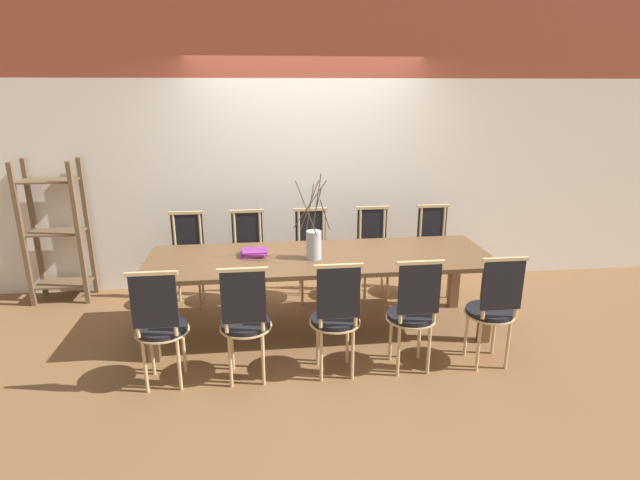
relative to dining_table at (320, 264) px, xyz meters
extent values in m
plane|color=brown|center=(0.00, 0.00, -0.66)|extent=(16.00, 16.00, 0.00)
cube|color=white|center=(0.00, 1.28, 0.48)|extent=(12.00, 0.06, 2.28)
cube|color=brown|center=(0.00, 1.28, 2.08)|extent=(12.00, 0.06, 0.92)
cube|color=brown|center=(0.00, 0.00, 0.06)|extent=(3.08, 0.96, 0.04)
cube|color=brown|center=(-1.43, -0.37, -0.31)|extent=(0.09, 0.09, 0.70)
cube|color=brown|center=(1.43, -0.37, -0.31)|extent=(0.09, 0.09, 0.70)
cube|color=brown|center=(-1.43, 0.37, -0.31)|extent=(0.09, 0.09, 0.70)
cube|color=brown|center=(1.43, 0.37, -0.31)|extent=(0.09, 0.09, 0.70)
cylinder|color=black|center=(-1.28, -0.72, -0.20)|extent=(0.38, 0.38, 0.04)
cylinder|color=tan|center=(-1.28, -0.72, -0.22)|extent=(0.40, 0.40, 0.01)
cylinder|color=tan|center=(-1.40, -0.59, -0.44)|extent=(0.03, 0.03, 0.44)
cylinder|color=tan|center=(-1.15, -0.59, -0.44)|extent=(0.03, 0.03, 0.44)
cylinder|color=tan|center=(-1.40, -0.84, -0.44)|extent=(0.03, 0.03, 0.44)
cylinder|color=tan|center=(-1.15, -0.84, -0.44)|extent=(0.03, 0.03, 0.44)
cylinder|color=tan|center=(-1.41, -0.88, 0.07)|extent=(0.03, 0.03, 0.49)
cylinder|color=tan|center=(-1.15, -0.88, 0.07)|extent=(0.03, 0.03, 0.49)
cube|color=black|center=(-1.28, -0.88, 0.09)|extent=(0.32, 0.02, 0.40)
cube|color=tan|center=(-1.28, -0.88, 0.30)|extent=(0.36, 0.03, 0.03)
cylinder|color=black|center=(-0.66, -0.72, -0.20)|extent=(0.38, 0.38, 0.04)
cylinder|color=tan|center=(-0.66, -0.72, -0.22)|extent=(0.40, 0.40, 0.01)
cylinder|color=tan|center=(-0.78, -0.59, -0.44)|extent=(0.03, 0.03, 0.44)
cylinder|color=tan|center=(-0.53, -0.59, -0.44)|extent=(0.03, 0.03, 0.44)
cylinder|color=tan|center=(-0.78, -0.84, -0.44)|extent=(0.03, 0.03, 0.44)
cylinder|color=tan|center=(-0.53, -0.84, -0.44)|extent=(0.03, 0.03, 0.44)
cylinder|color=tan|center=(-0.79, -0.88, 0.07)|extent=(0.03, 0.03, 0.49)
cylinder|color=tan|center=(-0.52, -0.88, 0.07)|extent=(0.03, 0.03, 0.49)
cube|color=black|center=(-0.66, -0.88, 0.09)|extent=(0.32, 0.02, 0.40)
cube|color=tan|center=(-0.66, -0.88, 0.30)|extent=(0.36, 0.03, 0.03)
cylinder|color=black|center=(0.03, -0.72, -0.20)|extent=(0.38, 0.38, 0.04)
cylinder|color=tan|center=(0.03, -0.72, -0.22)|extent=(0.40, 0.40, 0.01)
cylinder|color=tan|center=(-0.09, -0.59, -0.44)|extent=(0.03, 0.03, 0.44)
cylinder|color=tan|center=(0.16, -0.59, -0.44)|extent=(0.03, 0.03, 0.44)
cylinder|color=tan|center=(-0.09, -0.84, -0.44)|extent=(0.03, 0.03, 0.44)
cylinder|color=tan|center=(0.16, -0.84, -0.44)|extent=(0.03, 0.03, 0.44)
cylinder|color=tan|center=(-0.10, -0.88, 0.07)|extent=(0.03, 0.03, 0.49)
cylinder|color=tan|center=(0.17, -0.88, 0.07)|extent=(0.03, 0.03, 0.49)
cube|color=black|center=(0.03, -0.88, 0.09)|extent=(0.32, 0.02, 0.40)
cube|color=tan|center=(0.03, -0.88, 0.30)|extent=(0.36, 0.03, 0.03)
cylinder|color=black|center=(0.64, -0.72, -0.20)|extent=(0.38, 0.38, 0.04)
cylinder|color=tan|center=(0.64, -0.72, -0.22)|extent=(0.40, 0.40, 0.01)
cylinder|color=tan|center=(0.52, -0.59, -0.44)|extent=(0.03, 0.03, 0.44)
cylinder|color=tan|center=(0.77, -0.59, -0.44)|extent=(0.03, 0.03, 0.44)
cylinder|color=tan|center=(0.52, -0.84, -0.44)|extent=(0.03, 0.03, 0.44)
cylinder|color=tan|center=(0.77, -0.84, -0.44)|extent=(0.03, 0.03, 0.44)
cylinder|color=tan|center=(0.51, -0.88, 0.07)|extent=(0.03, 0.03, 0.49)
cylinder|color=tan|center=(0.77, -0.88, 0.07)|extent=(0.03, 0.03, 0.49)
cube|color=black|center=(0.64, -0.88, 0.09)|extent=(0.32, 0.02, 0.40)
cube|color=tan|center=(0.64, -0.88, 0.30)|extent=(0.36, 0.03, 0.03)
cylinder|color=black|center=(1.30, -0.72, -0.20)|extent=(0.38, 0.38, 0.04)
cylinder|color=tan|center=(1.30, -0.72, -0.22)|extent=(0.40, 0.40, 0.01)
cylinder|color=tan|center=(1.17, -0.59, -0.44)|extent=(0.03, 0.03, 0.44)
cylinder|color=tan|center=(1.42, -0.59, -0.44)|extent=(0.03, 0.03, 0.44)
cylinder|color=tan|center=(1.17, -0.84, -0.44)|extent=(0.03, 0.03, 0.44)
cylinder|color=tan|center=(1.42, -0.84, -0.44)|extent=(0.03, 0.03, 0.44)
cylinder|color=tan|center=(1.16, -0.88, 0.07)|extent=(0.03, 0.03, 0.49)
cylinder|color=tan|center=(1.43, -0.88, 0.07)|extent=(0.03, 0.03, 0.49)
cube|color=black|center=(1.30, -0.88, 0.09)|extent=(0.32, 0.02, 0.40)
cube|color=tan|center=(1.30, -0.88, 0.30)|extent=(0.36, 0.03, 0.03)
cylinder|color=black|center=(-1.28, 0.72, -0.20)|extent=(0.38, 0.38, 0.04)
cylinder|color=tan|center=(-1.28, 0.72, -0.22)|extent=(0.40, 0.40, 0.01)
cylinder|color=tan|center=(-1.16, 0.59, -0.44)|extent=(0.03, 0.03, 0.44)
cylinder|color=tan|center=(-1.41, 0.59, -0.44)|extent=(0.03, 0.03, 0.44)
cylinder|color=tan|center=(-1.16, 0.84, -0.44)|extent=(0.03, 0.03, 0.44)
cylinder|color=tan|center=(-1.41, 0.84, -0.44)|extent=(0.03, 0.03, 0.44)
cylinder|color=tan|center=(-1.15, 0.88, 0.07)|extent=(0.03, 0.03, 0.49)
cylinder|color=tan|center=(-1.41, 0.88, 0.07)|extent=(0.03, 0.03, 0.49)
cube|color=black|center=(-1.28, 0.88, 0.09)|extent=(0.32, 0.02, 0.40)
cube|color=tan|center=(-1.28, 0.88, 0.30)|extent=(0.36, 0.03, 0.03)
cylinder|color=black|center=(-0.67, 0.72, -0.20)|extent=(0.38, 0.38, 0.04)
cylinder|color=tan|center=(-0.67, 0.72, -0.22)|extent=(0.40, 0.40, 0.01)
cylinder|color=tan|center=(-0.54, 0.59, -0.44)|extent=(0.03, 0.03, 0.44)
cylinder|color=tan|center=(-0.79, 0.59, -0.44)|extent=(0.03, 0.03, 0.44)
cylinder|color=tan|center=(-0.54, 0.84, -0.44)|extent=(0.03, 0.03, 0.44)
cylinder|color=tan|center=(-0.79, 0.84, -0.44)|extent=(0.03, 0.03, 0.44)
cylinder|color=tan|center=(-0.54, 0.88, 0.07)|extent=(0.03, 0.03, 0.49)
cylinder|color=tan|center=(-0.80, 0.88, 0.07)|extent=(0.03, 0.03, 0.49)
cube|color=black|center=(-0.67, 0.88, 0.09)|extent=(0.32, 0.02, 0.40)
cube|color=tan|center=(-0.67, 0.88, 0.30)|extent=(0.36, 0.03, 0.03)
cylinder|color=black|center=(0.00, 0.72, -0.20)|extent=(0.38, 0.38, 0.04)
cylinder|color=tan|center=(0.00, 0.72, -0.22)|extent=(0.40, 0.40, 0.01)
cylinder|color=tan|center=(0.13, 0.59, -0.44)|extent=(0.03, 0.03, 0.44)
cylinder|color=tan|center=(-0.12, 0.59, -0.44)|extent=(0.03, 0.03, 0.44)
cylinder|color=tan|center=(0.13, 0.84, -0.44)|extent=(0.03, 0.03, 0.44)
cylinder|color=tan|center=(-0.12, 0.84, -0.44)|extent=(0.03, 0.03, 0.44)
cylinder|color=tan|center=(0.14, 0.88, 0.07)|extent=(0.03, 0.03, 0.49)
cylinder|color=tan|center=(-0.13, 0.88, 0.07)|extent=(0.03, 0.03, 0.49)
cube|color=black|center=(0.00, 0.88, 0.09)|extent=(0.32, 0.02, 0.40)
cube|color=tan|center=(0.00, 0.88, 0.30)|extent=(0.36, 0.03, 0.03)
cylinder|color=black|center=(0.67, 0.72, -0.20)|extent=(0.38, 0.38, 0.04)
cylinder|color=tan|center=(0.67, 0.72, -0.22)|extent=(0.40, 0.40, 0.01)
cylinder|color=tan|center=(0.79, 0.59, -0.44)|extent=(0.03, 0.03, 0.44)
cylinder|color=tan|center=(0.55, 0.59, -0.44)|extent=(0.03, 0.03, 0.44)
cylinder|color=tan|center=(0.79, 0.84, -0.44)|extent=(0.03, 0.03, 0.44)
cylinder|color=tan|center=(0.55, 0.84, -0.44)|extent=(0.03, 0.03, 0.44)
cylinder|color=tan|center=(0.80, 0.88, 0.07)|extent=(0.03, 0.03, 0.49)
cylinder|color=tan|center=(0.54, 0.88, 0.07)|extent=(0.03, 0.03, 0.49)
cube|color=black|center=(0.67, 0.88, 0.09)|extent=(0.32, 0.02, 0.40)
cube|color=tan|center=(0.67, 0.88, 0.30)|extent=(0.36, 0.03, 0.03)
cylinder|color=black|center=(1.34, 0.72, -0.20)|extent=(0.38, 0.38, 0.04)
cylinder|color=tan|center=(1.34, 0.72, -0.22)|extent=(0.40, 0.40, 0.01)
cylinder|color=tan|center=(1.46, 0.59, -0.44)|extent=(0.03, 0.03, 0.44)
cylinder|color=tan|center=(1.22, 0.59, -0.44)|extent=(0.03, 0.03, 0.44)
cylinder|color=tan|center=(1.46, 0.84, -0.44)|extent=(0.03, 0.03, 0.44)
cylinder|color=tan|center=(1.22, 0.84, -0.44)|extent=(0.03, 0.03, 0.44)
cylinder|color=tan|center=(1.47, 0.88, 0.07)|extent=(0.03, 0.03, 0.49)
cylinder|color=tan|center=(1.21, 0.88, 0.07)|extent=(0.03, 0.03, 0.49)
cube|color=black|center=(1.34, 0.88, 0.09)|extent=(0.32, 0.02, 0.40)
cube|color=tan|center=(1.34, 0.88, 0.30)|extent=(0.36, 0.03, 0.03)
cylinder|color=#B2BCC1|center=(-0.06, -0.06, 0.21)|extent=(0.14, 0.14, 0.25)
cylinder|color=#473828|center=(-0.04, -0.02, 0.52)|extent=(0.10, 0.06, 0.38)
cylinder|color=#473828|center=(-0.08, 0.09, 0.54)|extent=(0.30, 0.04, 0.42)
cylinder|color=#473828|center=(-0.13, -0.14, 0.56)|extent=(0.18, 0.15, 0.45)
cylinder|color=#473828|center=(-0.09, 0.02, 0.54)|extent=(0.18, 0.07, 0.43)
cylinder|color=#473828|center=(-0.09, -0.02, 0.53)|extent=(0.08, 0.07, 0.41)
cylinder|color=#473828|center=(-0.03, -0.03, 0.58)|extent=(0.07, 0.07, 0.50)
cylinder|color=#473828|center=(0.03, -0.11, 0.49)|extent=(0.12, 0.19, 0.31)
cube|color=#842D8C|center=(-0.60, 0.09, 0.09)|extent=(0.23, 0.19, 0.02)
cube|color=#842D8C|center=(-0.59, 0.08, 0.11)|extent=(0.24, 0.22, 0.02)
cube|color=#842D8C|center=(-0.59, 0.08, 0.12)|extent=(0.22, 0.19, 0.02)
cube|color=brown|center=(-2.91, 0.90, 0.09)|extent=(0.04, 0.04, 1.50)
cube|color=brown|center=(-2.37, 0.90, 0.09)|extent=(0.04, 0.04, 1.50)
cube|color=brown|center=(-2.91, 1.19, 0.09)|extent=(0.04, 0.04, 1.50)
cube|color=brown|center=(-2.37, 1.19, 0.09)|extent=(0.04, 0.04, 1.50)
cube|color=brown|center=(-2.64, 1.05, -0.48)|extent=(0.54, 0.29, 0.02)
cube|color=brown|center=(-2.64, 1.05, 0.09)|extent=(0.54, 0.29, 0.02)
cube|color=brown|center=(-2.64, 1.05, 0.63)|extent=(0.54, 0.29, 0.02)
camera|label=1|loc=(-0.49, -4.21, 1.53)|focal=28.00mm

